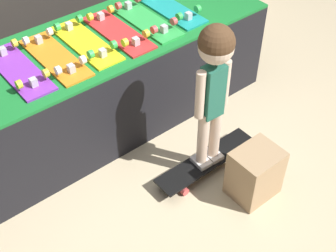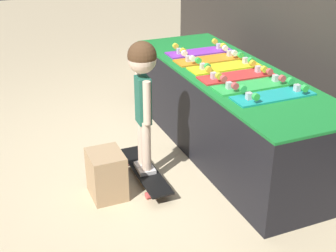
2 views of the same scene
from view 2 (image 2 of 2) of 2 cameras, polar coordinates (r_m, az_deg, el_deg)
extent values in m
plane|color=beige|center=(4.02, 0.00, -4.12)|extent=(16.00, 16.00, 0.00)
cube|color=#332D28|center=(4.32, 17.60, 12.65)|extent=(5.41, 0.10, 2.22)
cube|color=black|center=(4.10, 7.47, 1.70)|extent=(2.43, 0.81, 0.69)
cube|color=#19752D|center=(3.97, 7.76, 6.41)|extent=(2.43, 0.81, 0.02)
cube|color=purple|center=(4.46, 3.83, 9.00)|extent=(0.20, 0.63, 0.01)
cube|color=#B7B7BC|center=(4.55, 6.22, 9.65)|extent=(0.04, 0.04, 0.05)
cylinder|color=yellow|center=(4.47, 6.76, 9.67)|extent=(0.03, 0.05, 0.05)
cylinder|color=yellow|center=(4.61, 5.72, 10.23)|extent=(0.03, 0.05, 0.05)
cube|color=#B7B7BC|center=(4.37, 1.38, 9.12)|extent=(0.04, 0.04, 0.05)
cylinder|color=yellow|center=(4.29, 1.85, 9.14)|extent=(0.03, 0.05, 0.05)
cylinder|color=yellow|center=(4.43, 0.92, 9.72)|extent=(0.03, 0.05, 0.05)
cube|color=orange|center=(4.25, 5.04, 8.09)|extent=(0.20, 0.63, 0.01)
cube|color=#B7B7BC|center=(4.34, 7.52, 8.79)|extent=(0.04, 0.04, 0.05)
cylinder|color=white|center=(4.26, 8.11, 8.80)|extent=(0.03, 0.05, 0.05)
cylinder|color=white|center=(4.40, 6.98, 9.41)|extent=(0.03, 0.05, 0.05)
cube|color=#B7B7BC|center=(4.15, 2.49, 8.21)|extent=(0.04, 0.04, 0.05)
cylinder|color=white|center=(4.07, 3.01, 8.21)|extent=(0.03, 0.05, 0.05)
cylinder|color=white|center=(4.22, 2.00, 8.86)|extent=(0.03, 0.05, 0.05)
cube|color=yellow|center=(4.06, 6.87, 7.16)|extent=(0.20, 0.63, 0.01)
cube|color=#B7B7BC|center=(4.15, 9.42, 7.89)|extent=(0.04, 0.04, 0.05)
cylinder|color=green|center=(4.08, 10.07, 7.88)|extent=(0.03, 0.05, 0.05)
cylinder|color=green|center=(4.21, 8.84, 8.56)|extent=(0.03, 0.05, 0.05)
cube|color=#B7B7BC|center=(3.96, 4.26, 7.27)|extent=(0.04, 0.04, 0.05)
cylinder|color=green|center=(3.88, 4.84, 7.25)|extent=(0.03, 0.05, 0.05)
cylinder|color=green|center=(4.02, 3.72, 7.97)|extent=(0.03, 0.05, 0.05)
cube|color=red|center=(3.85, 8.29, 6.05)|extent=(0.20, 0.63, 0.01)
cube|color=#B7B7BC|center=(3.95, 10.93, 6.84)|extent=(0.04, 0.04, 0.05)
cylinder|color=yellow|center=(3.88, 11.64, 6.80)|extent=(0.03, 0.05, 0.05)
cylinder|color=yellow|center=(4.01, 10.30, 7.56)|extent=(0.03, 0.05, 0.05)
cube|color=#B7B7BC|center=(3.74, 5.57, 6.13)|extent=(0.04, 0.04, 0.05)
cylinder|color=yellow|center=(3.67, 6.21, 6.09)|extent=(0.03, 0.05, 0.05)
cylinder|color=yellow|center=(3.81, 4.98, 6.90)|extent=(0.03, 0.05, 0.05)
cube|color=green|center=(3.67, 10.25, 4.86)|extent=(0.20, 0.63, 0.01)
cube|color=#B7B7BC|center=(3.77, 12.97, 5.71)|extent=(0.04, 0.04, 0.05)
cylinder|color=#D84C4C|center=(3.69, 13.75, 5.65)|extent=(0.03, 0.05, 0.05)
cylinder|color=#D84C4C|center=(3.82, 12.28, 6.49)|extent=(0.03, 0.05, 0.05)
cube|color=#B7B7BC|center=(3.55, 7.46, 4.93)|extent=(0.04, 0.04, 0.05)
cylinder|color=#D84C4C|center=(3.47, 8.17, 4.85)|extent=(0.03, 0.05, 0.05)
cylinder|color=#D84C4C|center=(3.61, 6.81, 5.75)|extent=(0.03, 0.05, 0.05)
cube|color=teal|center=(3.50, 12.69, 3.59)|extent=(0.20, 0.63, 0.01)
cube|color=#B7B7BC|center=(3.60, 15.46, 4.51)|extent=(0.04, 0.04, 0.05)
cylinder|color=green|center=(3.53, 16.33, 4.42)|extent=(0.03, 0.05, 0.05)
cylinder|color=green|center=(3.66, 14.71, 5.34)|extent=(0.03, 0.05, 0.05)
cube|color=#B7B7BC|center=(3.37, 9.84, 3.63)|extent=(0.04, 0.04, 0.05)
cylinder|color=green|center=(3.30, 10.65, 3.52)|extent=(0.03, 0.05, 0.05)
cylinder|color=green|center=(3.43, 9.13, 4.52)|extent=(0.03, 0.05, 0.05)
cube|color=black|center=(3.72, -2.84, -5.39)|extent=(0.79, 0.18, 0.01)
cube|color=#B7B7BC|center=(3.53, -1.34, -7.86)|extent=(0.04, 0.04, 0.05)
cylinder|color=#D84C4C|center=(3.56, -0.21, -7.94)|extent=(0.05, 0.03, 0.05)
cylinder|color=#D84C4C|center=(3.52, -2.48, -8.46)|extent=(0.05, 0.03, 0.05)
cube|color=#B7B7BC|center=(3.94, -4.14, -3.98)|extent=(0.04, 0.04, 0.05)
cylinder|color=#D84C4C|center=(3.98, -3.12, -4.10)|extent=(0.05, 0.03, 0.05)
cylinder|color=#D84C4C|center=(3.94, -5.16, -4.51)|extent=(0.05, 0.03, 0.05)
cube|color=silver|center=(3.66, -2.61, -5.48)|extent=(0.10, 0.13, 0.03)
cylinder|color=beige|center=(3.55, -2.68, -2.43)|extent=(0.07, 0.07, 0.41)
cube|color=silver|center=(3.75, -3.08, -4.71)|extent=(0.10, 0.13, 0.03)
cylinder|color=beige|center=(3.64, -3.16, -1.71)|extent=(0.07, 0.07, 0.41)
cube|color=#236651|center=(3.45, -3.05, 3.15)|extent=(0.14, 0.10, 0.36)
cylinder|color=beige|center=(3.35, -2.58, 2.81)|extent=(0.06, 0.06, 0.33)
cylinder|color=beige|center=(3.52, -3.51, 3.94)|extent=(0.06, 0.06, 0.33)
sphere|color=beige|center=(3.34, -3.18, 8.12)|extent=(0.21, 0.21, 0.21)
sphere|color=#4C331E|center=(3.33, -3.19, 8.54)|extent=(0.21, 0.21, 0.21)
cube|color=tan|center=(3.50, -7.51, -5.88)|extent=(0.30, 0.25, 0.36)
camera|label=1|loc=(4.61, -32.36, 27.39)|focal=50.00mm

